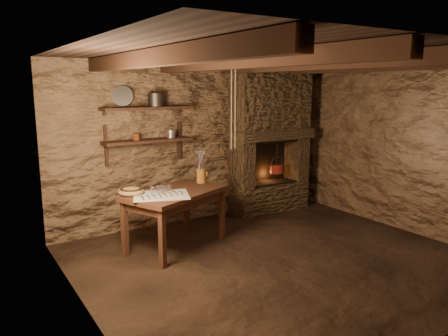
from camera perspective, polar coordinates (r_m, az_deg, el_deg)
floor at (r=5.37m, az=7.05°, el=-11.86°), size 4.50×4.50×0.00m
back_wall at (r=6.68m, az=-3.68°, el=3.35°), size 4.50×0.04×2.40m
front_wall at (r=3.76m, az=27.24°, el=-3.68°), size 4.50×0.04×2.40m
left_wall at (r=4.01m, az=-18.21°, el=-2.16°), size 0.04×4.00×2.40m
right_wall at (r=6.69m, az=22.37°, el=2.57°), size 0.04×4.00×2.40m
ceiling at (r=4.97m, az=7.70°, el=14.59°), size 4.50×4.00×0.04m
beam_far_left at (r=4.17m, az=-8.83°, el=14.08°), size 0.14×3.95×0.16m
beam_mid_left at (r=4.66m, az=2.83°, el=13.83°), size 0.14×3.95×0.16m
beam_mid_right at (r=5.30m, az=11.93°, el=13.25°), size 0.14×3.95×0.16m
beam_far_right at (r=6.04m, az=18.91°, el=12.58°), size 0.14×3.95×0.16m
shelf_lower at (r=6.16m, az=-9.93°, el=3.52°), size 1.25×0.30×0.04m
shelf_upper at (r=6.12m, az=-10.06°, el=7.70°), size 1.25×0.30×0.04m
hearth at (r=7.17m, az=6.02°, el=4.04°), size 1.43×0.51×2.30m
work_table at (r=5.64m, az=-6.31°, el=-6.39°), size 1.49×1.19×0.75m
linen_cloth at (r=5.34m, az=-8.21°, el=-3.54°), size 0.80×0.73×0.01m
pewter_cutlery_row at (r=5.32m, az=-8.12°, el=-3.48°), size 0.59×0.39×0.01m
drinking_glasses at (r=5.45m, az=-8.58°, el=-2.75°), size 0.21×0.06×0.08m
stoneware_jug at (r=5.95m, az=-2.99°, el=-0.13°), size 0.15×0.14×0.44m
wooden_bowl at (r=5.44m, az=-12.02°, el=-3.04°), size 0.41×0.41×0.11m
iron_stockpot at (r=6.17m, az=-8.90°, el=8.70°), size 0.27×0.27×0.16m
tin_pan at (r=6.10m, az=-13.12°, el=9.12°), size 0.31×0.23×0.28m
small_kettle at (r=6.29m, az=-6.94°, el=4.46°), size 0.17×0.13×0.17m
rusty_tin at (r=6.09m, az=-11.37°, el=4.01°), size 0.09×0.09×0.09m
red_pot at (r=7.29m, az=6.90°, el=-0.01°), size 0.24×0.23×0.54m
hanging_ropes at (r=5.84m, az=1.23°, el=8.22°), size 0.08×0.08×1.20m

